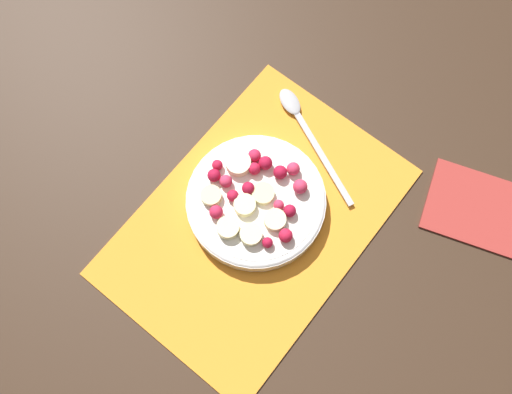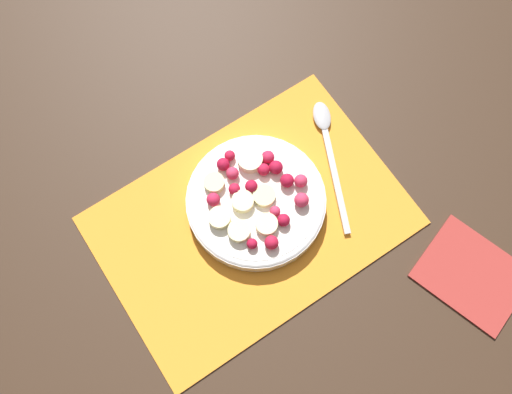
# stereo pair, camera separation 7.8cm
# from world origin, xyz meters

# --- Properties ---
(ground_plane) EXTENTS (3.00, 3.00, 0.00)m
(ground_plane) POSITION_xyz_m (0.00, 0.00, 0.00)
(ground_plane) COLOR #382619
(placemat) EXTENTS (0.42, 0.29, 0.01)m
(placemat) POSITION_xyz_m (0.00, 0.00, 0.00)
(placemat) COLOR orange
(placemat) RESTS_ON ground_plane
(fruit_bowl) EXTENTS (0.20, 0.20, 0.05)m
(fruit_bowl) POSITION_xyz_m (0.02, 0.02, 0.02)
(fruit_bowl) COLOR white
(fruit_bowl) RESTS_ON placemat
(spoon) EXTENTS (0.10, 0.20, 0.01)m
(spoon) POSITION_xyz_m (0.16, 0.04, 0.01)
(spoon) COLOR #B2B2B7
(spoon) RESTS_ON placemat
(napkin) EXTENTS (0.15, 0.17, 0.01)m
(napkin) POSITION_xyz_m (0.21, -0.23, 0.00)
(napkin) COLOR #A3332D
(napkin) RESTS_ON ground_plane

